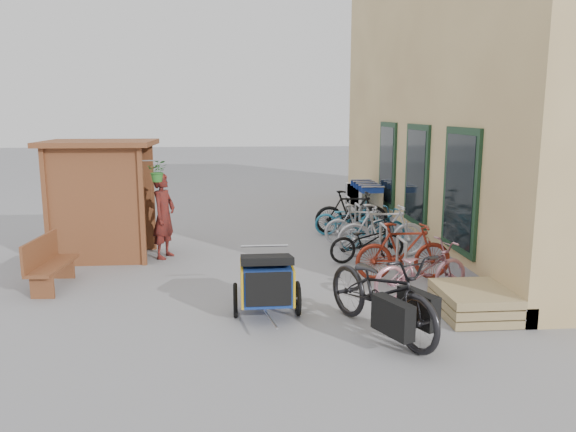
{
  "coord_description": "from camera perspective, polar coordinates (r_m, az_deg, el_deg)",
  "views": [
    {
      "loc": [
        -0.39,
        -9.02,
        2.96
      ],
      "look_at": [
        0.5,
        1.5,
        1.0
      ],
      "focal_mm": 35.0,
      "sensor_mm": 36.0,
      "label": 1
    }
  ],
  "objects": [
    {
      "name": "building",
      "position": [
        15.17,
        22.64,
        11.75
      ],
      "size": [
        6.07,
        13.0,
        7.0
      ],
      "color": "#DABC7D",
      "rests_on": "ground"
    },
    {
      "name": "bench",
      "position": [
        10.37,
        -23.2,
        -4.33
      ],
      "size": [
        0.51,
        1.43,
        0.89
      ],
      "rotation": [
        0.0,
        0.0,
        -0.06
      ],
      "color": "brown",
      "rests_on": "ground"
    },
    {
      "name": "bike_5",
      "position": [
        12.66,
        7.27,
        -0.9
      ],
      "size": [
        1.6,
        0.61,
        0.94
      ],
      "primitive_type": "imported",
      "rotation": [
        0.0,
        0.0,
        1.46
      ],
      "color": "#B7B7BC",
      "rests_on": "ground"
    },
    {
      "name": "child_trailer",
      "position": [
        8.27,
        -2.19,
        -6.48
      ],
      "size": [
        0.99,
        1.67,
        0.98
      ],
      "rotation": [
        0.0,
        0.0,
        0.01
      ],
      "color": "navy",
      "rests_on": "ground"
    },
    {
      "name": "bike_2",
      "position": [
        11.33,
        8.06,
        -2.55
      ],
      "size": [
        1.66,
        0.84,
        0.83
      ],
      "primitive_type": "imported",
      "rotation": [
        0.0,
        0.0,
        1.76
      ],
      "color": "black",
      "rests_on": "ground"
    },
    {
      "name": "bike_1",
      "position": [
        10.21,
        11.65,
        -3.52
      ],
      "size": [
        1.73,
        0.5,
        1.04
      ],
      "primitive_type": "imported",
      "rotation": [
        0.0,
        0.0,
        1.57
      ],
      "color": "maroon",
      "rests_on": "ground"
    },
    {
      "name": "bike_4",
      "position": [
        12.45,
        8.57,
        -1.24
      ],
      "size": [
        1.81,
        1.09,
        0.9
      ],
      "primitive_type": "imported",
      "rotation": [
        0.0,
        0.0,
        1.89
      ],
      "color": "#226B8A",
      "rests_on": "ground"
    },
    {
      "name": "bike_6",
      "position": [
        13.61,
        6.1,
        -0.3
      ],
      "size": [
        1.68,
        0.92,
        0.84
      ],
      "primitive_type": "imported",
      "rotation": [
        0.0,
        0.0,
        1.33
      ],
      "color": "#226B8A",
      "rests_on": "ground"
    },
    {
      "name": "bike_3",
      "position": [
        11.72,
        9.52,
        -1.46
      ],
      "size": [
        1.88,
        0.61,
        1.11
      ],
      "primitive_type": "imported",
      "rotation": [
        0.0,
        0.0,
        1.52
      ],
      "color": "#B7B7BC",
      "rests_on": "ground"
    },
    {
      "name": "bike_0",
      "position": [
        9.33,
        13.35,
        -5.32
      ],
      "size": [
        1.85,
        1.11,
        0.92
      ],
      "primitive_type": "imported",
      "rotation": [
        0.0,
        0.0,
        1.88
      ],
      "color": "#BC7A8A",
      "rests_on": "ground"
    },
    {
      "name": "pallet_stack",
      "position": [
        8.78,
        18.35,
        -8.3
      ],
      "size": [
        1.0,
        1.2,
        0.4
      ],
      "color": "tan",
      "rests_on": "ground"
    },
    {
      "name": "bike_7",
      "position": [
        13.82,
        6.49,
        0.38
      ],
      "size": [
        1.82,
        0.6,
        1.08
      ],
      "primitive_type": "imported",
      "rotation": [
        0.0,
        0.0,
        1.52
      ],
      "color": "black",
      "rests_on": "ground"
    },
    {
      "name": "cargo_bike",
      "position": [
        7.69,
        9.58,
        -7.61
      ],
      "size": [
        1.64,
        2.39,
        1.19
      ],
      "rotation": [
        0.0,
        0.0,
        0.42
      ],
      "color": "black",
      "rests_on": "ground"
    },
    {
      "name": "shopping_carts",
      "position": [
        15.81,
        7.6,
        1.96
      ],
      "size": [
        0.6,
        2.4,
        1.08
      ],
      "color": "silver",
      "rests_on": "ground"
    },
    {
      "name": "kiosk",
      "position": [
        11.93,
        -18.84,
        3.18
      ],
      "size": [
        2.49,
        1.65,
        2.4
      ],
      "color": "brown",
      "rests_on": "ground"
    },
    {
      "name": "ground",
      "position": [
        9.5,
        -2.27,
        -7.65
      ],
      "size": [
        80.0,
        80.0,
        0.0
      ],
      "primitive_type": "plane",
      "color": "gray"
    },
    {
      "name": "bike_rack",
      "position": [
        11.98,
        8.25,
        -1.36
      ],
      "size": [
        0.05,
        5.35,
        0.86
      ],
      "color": "#A5A8AD",
      "rests_on": "ground"
    },
    {
      "name": "person_kiosk",
      "position": [
        11.72,
        -12.5,
        0.02
      ],
      "size": [
        0.62,
        0.75,
        1.75
      ],
      "primitive_type": "imported",
      "rotation": [
        0.0,
        0.0,
        1.2
      ],
      "color": "maroon",
      "rests_on": "ground"
    }
  ]
}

